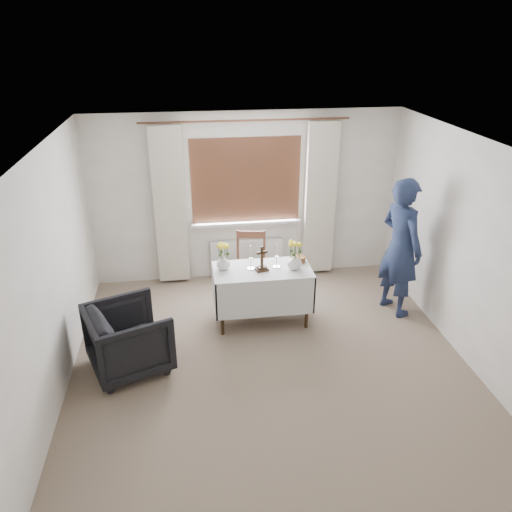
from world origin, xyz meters
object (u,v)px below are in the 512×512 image
(wooden_cross, at_px, (262,259))
(armchair, at_px, (129,338))
(person, at_px, (400,247))
(flower_vase_right, at_px, (295,262))
(wooden_chair, at_px, (251,267))
(flower_vase_left, at_px, (223,262))
(altar_table, at_px, (262,295))

(wooden_cross, bearing_deg, armchair, -170.61)
(person, distance_m, flower_vase_right, 1.42)
(wooden_chair, distance_m, wooden_cross, 0.82)
(flower_vase_left, bearing_deg, wooden_chair, 54.06)
(wooden_cross, relative_size, flower_vase_right, 1.65)
(wooden_chair, relative_size, wooden_cross, 2.91)
(altar_table, height_order, wooden_chair, wooden_chair)
(altar_table, height_order, armchair, armchair)
(altar_table, bearing_deg, flower_vase_right, -7.39)
(person, height_order, wooden_cross, person)
(person, distance_m, flower_vase_left, 2.31)
(wooden_cross, height_order, flower_vase_right, wooden_cross)
(wooden_cross, distance_m, flower_vase_left, 0.49)
(altar_table, bearing_deg, wooden_cross, -107.07)
(person, relative_size, flower_vase_right, 9.38)
(person, height_order, flower_vase_left, person)
(wooden_cross, bearing_deg, flower_vase_right, -16.86)
(wooden_chair, height_order, wooden_cross, wooden_cross)
(altar_table, xyz_separation_m, wooden_cross, (-0.01, -0.04, 0.54))
(person, xyz_separation_m, flower_vase_left, (-2.30, 0.04, -0.08))
(armchair, xyz_separation_m, flower_vase_left, (1.14, 0.83, 0.47))
(wooden_chair, distance_m, armchair, 2.10)
(altar_table, height_order, person, person)
(wooden_cross, bearing_deg, altar_table, 58.19)
(flower_vase_right, bearing_deg, armchair, -160.76)
(person, bearing_deg, altar_table, 71.29)
(wooden_cross, bearing_deg, person, -12.56)
(flower_vase_left, bearing_deg, armchair, -143.88)
(altar_table, height_order, flower_vase_right, flower_vase_right)
(flower_vase_right, bearing_deg, person, 3.43)
(altar_table, relative_size, armchair, 1.47)
(wooden_cross, height_order, flower_vase_left, wooden_cross)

